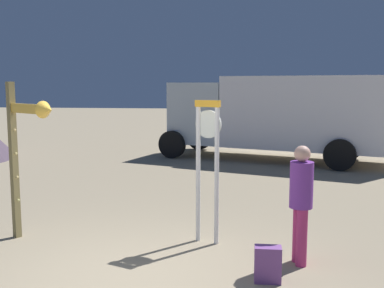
{
  "coord_description": "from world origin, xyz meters",
  "views": [
    {
      "loc": [
        1.46,
        -5.36,
        2.43
      ],
      "look_at": [
        0.35,
        4.01,
        1.2
      ],
      "focal_mm": 43.16,
      "sensor_mm": 36.0,
      "label": 1
    }
  ],
  "objects_px": {
    "person_near_clock": "(301,199)",
    "box_truck_near": "(283,113)",
    "backpack": "(268,264)",
    "standing_clock": "(208,156)",
    "arrow_sign": "(25,139)"
  },
  "relations": [
    {
      "from": "arrow_sign",
      "to": "box_truck_near",
      "type": "relative_size",
      "value": 0.32
    },
    {
      "from": "person_near_clock",
      "to": "box_truck_near",
      "type": "distance_m",
      "value": 8.75
    },
    {
      "from": "standing_clock",
      "to": "backpack",
      "type": "xyz_separation_m",
      "value": [
        0.86,
        -1.36,
        -1.12
      ]
    },
    {
      "from": "standing_clock",
      "to": "person_near_clock",
      "type": "distance_m",
      "value": 1.57
    },
    {
      "from": "person_near_clock",
      "to": "backpack",
      "type": "bearing_deg",
      "value": -125.54
    },
    {
      "from": "person_near_clock",
      "to": "arrow_sign",
      "type": "bearing_deg",
      "value": 174.42
    },
    {
      "from": "arrow_sign",
      "to": "backpack",
      "type": "relative_size",
      "value": 5.46
    },
    {
      "from": "arrow_sign",
      "to": "backpack",
      "type": "bearing_deg",
      "value": -15.99
    },
    {
      "from": "person_near_clock",
      "to": "box_truck_near",
      "type": "xyz_separation_m",
      "value": [
        0.4,
        8.72,
        0.6
      ]
    },
    {
      "from": "arrow_sign",
      "to": "person_near_clock",
      "type": "bearing_deg",
      "value": -5.58
    },
    {
      "from": "person_near_clock",
      "to": "box_truck_near",
      "type": "bearing_deg",
      "value": 87.41
    },
    {
      "from": "standing_clock",
      "to": "person_near_clock",
      "type": "xyz_separation_m",
      "value": [
        1.32,
        -0.73,
        -0.43
      ]
    },
    {
      "from": "standing_clock",
      "to": "person_near_clock",
      "type": "height_order",
      "value": "standing_clock"
    },
    {
      "from": "backpack",
      "to": "box_truck_near",
      "type": "relative_size",
      "value": 0.06
    },
    {
      "from": "person_near_clock",
      "to": "backpack",
      "type": "height_order",
      "value": "person_near_clock"
    }
  ]
}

